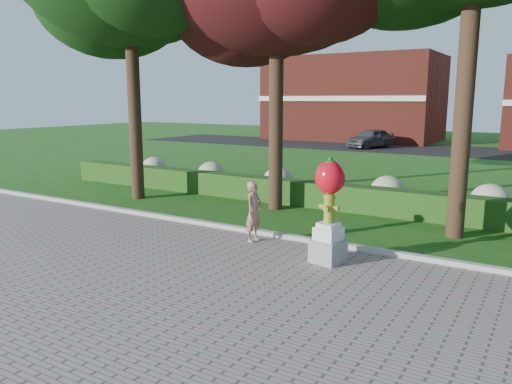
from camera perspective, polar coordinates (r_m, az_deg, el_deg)
ground at (r=10.04m, az=-4.67°, el=-9.52°), size 100.00×100.00×0.00m
walkway at (r=7.48m, az=-23.95°, el=-17.64°), size 40.00×14.00×0.04m
curb at (r=12.45m, az=3.51°, el=-5.16°), size 40.00×0.18×0.15m
lawn_hedge at (r=15.93m, az=10.30°, el=-0.63°), size 24.00×0.70×0.80m
hydrangea_row at (r=16.64m, az=13.40°, el=0.25°), size 20.10×1.10×0.99m
street at (r=36.20m, az=22.49°, el=4.31°), size 50.00×8.00×0.02m
building_left at (r=44.43m, az=11.10°, el=10.44°), size 14.00×8.00×7.00m
hydrant_sculpture at (r=10.50m, az=8.35°, el=-1.78°), size 0.71×0.71×2.23m
woman at (r=12.02m, az=-0.23°, el=-2.24°), size 0.36×0.54×1.48m
parked_car at (r=36.76m, az=12.97°, el=6.02°), size 2.85×4.35×1.38m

